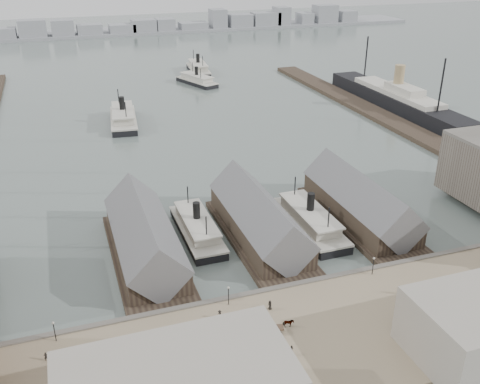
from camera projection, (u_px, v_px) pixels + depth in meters
name	position (u px, v px, depth m)	size (l,w,h in m)	color
ground	(288.00, 278.00, 108.52)	(900.00, 900.00, 0.00)	#53605B
quay	(336.00, 336.00, 90.98)	(180.00, 30.00, 2.00)	#89775C
seawall	(299.00, 287.00, 103.58)	(180.00, 1.20, 2.30)	#59544C
east_wharf	(378.00, 115.00, 208.34)	(10.00, 180.00, 1.60)	#2D231C
ferry_shed_west	(145.00, 239.00, 113.31)	(14.00, 42.00, 12.60)	#2D231C
ferry_shed_center	(259.00, 221.00, 121.01)	(14.00, 42.00, 12.60)	#2D231C
ferry_shed_east	(360.00, 204.00, 128.71)	(14.00, 42.00, 12.60)	#2D231C
lamp_post_far_w	(54.00, 328.00, 87.21)	(0.44, 0.44, 3.92)	black
lamp_post_near_w	(228.00, 292.00, 96.09)	(0.44, 0.44, 3.92)	black
lamp_post_near_e	(373.00, 263.00, 104.98)	(0.44, 0.44, 3.92)	black
far_shore	(102.00, 30.00, 392.33)	(500.00, 40.00, 15.72)	gray
ferry_docked_west	(197.00, 228.00, 123.19)	(7.60, 25.34, 9.05)	black
ferry_docked_east	(310.00, 220.00, 126.16)	(8.26, 27.53, 9.83)	black
ferry_open_near	(123.00, 117.00, 199.49)	(12.41, 31.61, 11.01)	black
ferry_open_mid	(197.00, 80.00, 255.90)	(15.95, 26.14, 8.97)	black
ferry_open_far	(198.00, 68.00, 278.80)	(11.27, 29.49, 10.29)	black
ocean_steamer	(397.00, 99.00, 219.05)	(11.94, 87.24, 17.45)	black
horse_cart_left	(162.00, 360.00, 83.15)	(4.56, 3.54, 1.43)	black
horse_cart_center	(284.00, 325.00, 90.76)	(4.99, 2.26, 1.60)	black
horse_cart_right	(430.00, 324.00, 90.99)	(4.71, 1.89, 1.69)	black
pedestrian_0	(46.00, 357.00, 83.87)	(0.58, 0.43, 1.60)	black
pedestrian_2	(220.00, 314.00, 93.29)	(1.08, 0.62, 1.68)	black
pedestrian_3	(291.00, 350.00, 84.97)	(1.07, 0.45, 1.83)	black
pedestrian_4	(270.00, 305.00, 95.62)	(0.89, 0.58, 1.81)	black
pedestrian_5	(407.00, 320.00, 91.84)	(0.60, 0.44, 1.64)	black
pedestrian_6	(399.00, 290.00, 99.78)	(0.87, 0.68, 1.80)	black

